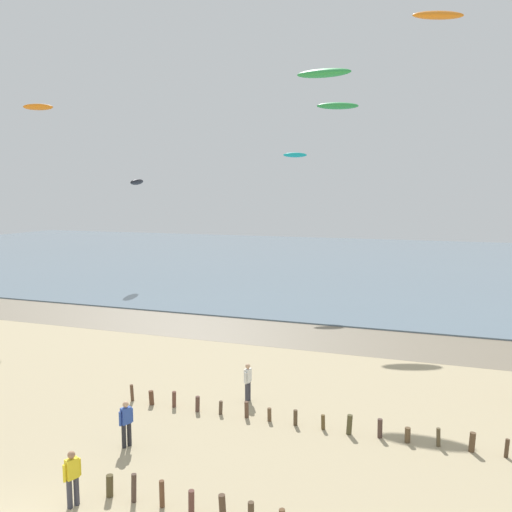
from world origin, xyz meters
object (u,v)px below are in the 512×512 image
Objects in this scene: person_right_flank at (248,381)px; kite_aloft_8 at (38,107)px; person_trailing_behind at (72,477)px; kite_aloft_7 at (137,182)px; kite_aloft_6 at (295,155)px; kite_aloft_9 at (438,15)px; person_left_flank at (126,422)px; kite_aloft_5 at (324,73)px; kite_aloft_3 at (338,106)px.

person_right_flank is 29.75m from kite_aloft_8.
kite_aloft_7 reaches higher than person_trailing_behind.
kite_aloft_8 is (-17.95, -10.74, 3.38)m from kite_aloft_6.
kite_aloft_7 is 1.15× the size of kite_aloft_9.
person_left_flank is at bearing 98.44° from person_trailing_behind.
person_left_flank is 1.00× the size of person_trailing_behind.
person_left_flank is at bearing 17.34° from kite_aloft_7.
person_left_flank is 23.62m from kite_aloft_5.
kite_aloft_7 is (-18.94, 31.64, 9.40)m from person_left_flank.
person_left_flank is at bearing 64.96° from kite_aloft_3.
person_right_flank is 0.55× the size of kite_aloft_7.
kite_aloft_6 is at bearing 68.29° from kite_aloft_7.
person_left_flank and person_right_flank have the same top height.
person_left_flank is at bearing 70.02° from kite_aloft_6.
person_right_flank is 9.24m from person_trailing_behind.
person_trailing_behind is 26.68m from kite_aloft_9.
person_left_flank is 3.68m from person_trailing_behind.
kite_aloft_9 reaches higher than person_trailing_behind.
kite_aloft_6 is (-4.89, 11.77, -4.07)m from kite_aloft_5.
person_right_flank is 0.50× the size of kite_aloft_5.
kite_aloft_9 is at bearing 104.79° from kite_aloft_6.
kite_aloft_5 is at bearing -21.68° from kite_aloft_8.
person_trailing_behind is 41.38m from kite_aloft_7.
kite_aloft_6 reaches higher than person_right_flank.
kite_aloft_6 is (-4.35, 3.82, -3.35)m from kite_aloft_3.
kite_aloft_5 is (0.68, 12.03, 15.63)m from person_right_flank.
kite_aloft_8 is 0.87× the size of kite_aloft_9.
kite_aloft_7 reaches higher than person_left_flank.
person_trailing_behind is at bearing 66.84° from kite_aloft_3.
person_right_flank is 0.53× the size of kite_aloft_3.
kite_aloft_7 is (-17.48, 2.50, -2.16)m from kite_aloft_6.
kite_aloft_7 is 1.32× the size of kite_aloft_8.
kite_aloft_6 is at bearing 107.82° from kite_aloft_9.
person_right_flank is at bearing 77.18° from kite_aloft_6.
person_trailing_behind is at bearing -137.78° from kite_aloft_9.
kite_aloft_7 reaches higher than person_right_flank.
kite_aloft_8 is at bearing 152.14° from kite_aloft_9.
kite_aloft_5 reaches higher than kite_aloft_8.
kite_aloft_9 reaches higher than kite_aloft_7.
person_right_flank is 24.94m from kite_aloft_3.
person_trailing_behind is 26.34m from kite_aloft_5.
person_right_flank is 35.37m from kite_aloft_7.
kite_aloft_8 reaches higher than kite_aloft_6.
person_trailing_behind is 0.53× the size of kite_aloft_3.
kite_aloft_3 is 6.69m from kite_aloft_6.
kite_aloft_8 is at bearing 177.48° from kite_aloft_5.
kite_aloft_6 is 21.19m from kite_aloft_8.
kite_aloft_5 reaches higher than person_right_flank.
kite_aloft_6 is at bearing 93.48° from person_trailing_behind.
person_right_flank is (2.75, 5.34, 0.00)m from person_left_flank.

